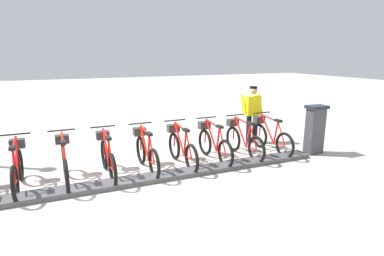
% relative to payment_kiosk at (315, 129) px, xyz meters
% --- Properties ---
extents(ground_plane, '(60.00, 60.00, 0.00)m').
position_rel_payment_kiosk_xyz_m(ground_plane, '(-0.05, 5.01, -0.67)').
color(ground_plane, '#B1ABA5').
extents(dock_rail_base, '(0.44, 9.25, 0.10)m').
position_rel_payment_kiosk_xyz_m(dock_rail_base, '(-0.05, 5.01, -0.62)').
color(dock_rail_base, '#47474C').
rests_on(dock_rail_base, ground).
extents(payment_kiosk, '(0.36, 0.52, 1.28)m').
position_rel_payment_kiosk_xyz_m(payment_kiosk, '(0.00, 0.00, 0.00)').
color(payment_kiosk, '#38383D').
rests_on(payment_kiosk, ground).
extents(bike_docked_0, '(1.72, 0.54, 1.02)m').
position_rel_payment_kiosk_xyz_m(bike_docked_0, '(0.57, 0.98, -0.24)').
color(bike_docked_0, black).
rests_on(bike_docked_0, ground).
extents(bike_docked_1, '(1.72, 0.54, 1.02)m').
position_rel_payment_kiosk_xyz_m(bike_docked_1, '(0.57, 1.83, -0.24)').
color(bike_docked_1, black).
rests_on(bike_docked_1, ground).
extents(bike_docked_2, '(1.72, 0.54, 1.02)m').
position_rel_payment_kiosk_xyz_m(bike_docked_2, '(0.57, 2.67, -0.24)').
color(bike_docked_2, black).
rests_on(bike_docked_2, ground).
extents(bike_docked_3, '(1.72, 0.54, 1.02)m').
position_rel_payment_kiosk_xyz_m(bike_docked_3, '(0.57, 3.52, -0.24)').
color(bike_docked_3, black).
rests_on(bike_docked_3, ground).
extents(bike_docked_4, '(1.72, 0.54, 1.02)m').
position_rel_payment_kiosk_xyz_m(bike_docked_4, '(0.57, 4.36, -0.24)').
color(bike_docked_4, black).
rests_on(bike_docked_4, ground).
extents(bike_docked_5, '(1.72, 0.54, 1.02)m').
position_rel_payment_kiosk_xyz_m(bike_docked_5, '(0.57, 5.21, -0.24)').
color(bike_docked_5, black).
rests_on(bike_docked_5, ground).
extents(bike_docked_6, '(1.72, 0.54, 1.02)m').
position_rel_payment_kiosk_xyz_m(bike_docked_6, '(0.57, 6.05, -0.24)').
color(bike_docked_6, black).
rests_on(bike_docked_6, ground).
extents(bike_docked_7, '(1.72, 0.54, 1.02)m').
position_rel_payment_kiosk_xyz_m(bike_docked_7, '(0.57, 6.90, -0.24)').
color(bike_docked_7, black).
rests_on(bike_docked_7, ground).
extents(worker_near_rack, '(0.54, 0.67, 1.66)m').
position_rel_payment_kiosk_xyz_m(worker_near_rack, '(1.56, 0.88, 0.24)').
color(worker_near_rack, white).
rests_on(worker_near_rack, ground).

